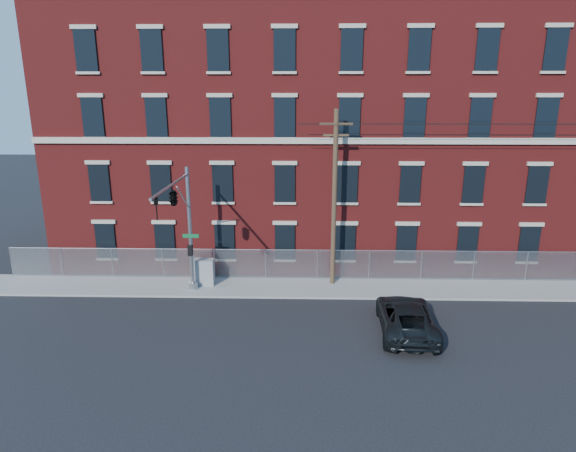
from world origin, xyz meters
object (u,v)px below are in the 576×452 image
at_px(pickup_truck, 406,317).
at_px(utility_cabinet, 203,272).
at_px(utility_pole_near, 334,196).
at_px(traffic_signal_mast, 178,208).

distance_m(pickup_truck, utility_cabinet, 11.86).
bearing_deg(utility_pole_near, traffic_signal_mast, -156.86).
xyz_separation_m(utility_pole_near, pickup_truck, (3.09, -5.71, -4.60)).
height_order(traffic_signal_mast, utility_cabinet, traffic_signal_mast).
bearing_deg(utility_cabinet, utility_pole_near, 3.59).
relative_size(pickup_truck, utility_cabinet, 3.45).
distance_m(utility_pole_near, utility_cabinet, 8.75).
bearing_deg(utility_pole_near, pickup_truck, -61.57).
bearing_deg(pickup_truck, utility_cabinet, -22.67).
bearing_deg(traffic_signal_mast, pickup_truck, -11.69).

